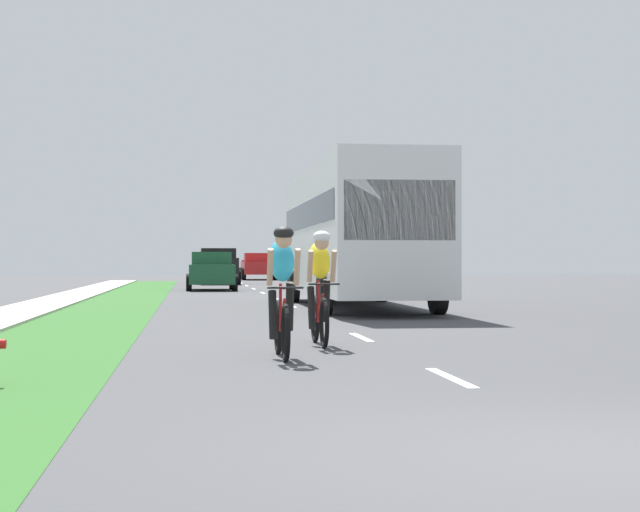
{
  "coord_description": "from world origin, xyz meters",
  "views": [
    {
      "loc": [
        -2.58,
        -5.93,
        1.17
      ],
      "look_at": [
        0.53,
        19.5,
        1.29
      ],
      "focal_mm": 59.23,
      "sensor_mm": 36.0,
      "label": 1
    }
  ],
  "objects_px": {
    "bus_white": "(355,229)",
    "pickup_red": "(259,266)",
    "sedan_dark_green": "(211,271)",
    "cyclist_lead": "(282,291)",
    "suv_black": "(218,265)",
    "cyclist_trailing": "(320,287)"
  },
  "relations": [
    {
      "from": "sedan_dark_green",
      "to": "pickup_red",
      "type": "height_order",
      "value": "pickup_red"
    },
    {
      "from": "sedan_dark_green",
      "to": "bus_white",
      "type": "bearing_deg",
      "value": -78.26
    },
    {
      "from": "cyclist_trailing",
      "to": "bus_white",
      "type": "relative_size",
      "value": 0.15
    },
    {
      "from": "cyclist_lead",
      "to": "bus_white",
      "type": "xyz_separation_m",
      "value": [
        3.02,
        13.7,
        1.17
      ]
    },
    {
      "from": "bus_white",
      "to": "pickup_red",
      "type": "height_order",
      "value": "bus_white"
    },
    {
      "from": "sedan_dark_green",
      "to": "pickup_red",
      "type": "relative_size",
      "value": 0.84
    },
    {
      "from": "pickup_red",
      "to": "cyclist_lead",
      "type": "bearing_deg",
      "value": -93.31
    },
    {
      "from": "suv_black",
      "to": "cyclist_trailing",
      "type": "bearing_deg",
      "value": -89.37
    },
    {
      "from": "bus_white",
      "to": "suv_black",
      "type": "height_order",
      "value": "bus_white"
    },
    {
      "from": "cyclist_trailing",
      "to": "sedan_dark_green",
      "type": "xyz_separation_m",
      "value": [
        -0.98,
        27.84,
        -0.04
      ]
    },
    {
      "from": "sedan_dark_green",
      "to": "pickup_red",
      "type": "bearing_deg",
      "value": 81.69
    },
    {
      "from": "sedan_dark_green",
      "to": "suv_black",
      "type": "bearing_deg",
      "value": 87.14
    },
    {
      "from": "bus_white",
      "to": "sedan_dark_green",
      "type": "bearing_deg",
      "value": 101.74
    },
    {
      "from": "cyclist_trailing",
      "to": "pickup_red",
      "type": "bearing_deg",
      "value": 87.34
    },
    {
      "from": "sedan_dark_green",
      "to": "pickup_red",
      "type": "xyz_separation_m",
      "value": [
        3.33,
        22.84,
        0.06
      ]
    },
    {
      "from": "cyclist_trailing",
      "to": "suv_black",
      "type": "xyz_separation_m",
      "value": [
        -0.43,
        38.8,
        0.14
      ]
    },
    {
      "from": "cyclist_lead",
      "to": "sedan_dark_green",
      "type": "xyz_separation_m",
      "value": [
        -0.3,
        29.68,
        -0.04
      ]
    },
    {
      "from": "cyclist_lead",
      "to": "pickup_red",
      "type": "height_order",
      "value": "pickup_red"
    },
    {
      "from": "cyclist_lead",
      "to": "bus_white",
      "type": "relative_size",
      "value": 0.15
    },
    {
      "from": "cyclist_lead",
      "to": "pickup_red",
      "type": "bearing_deg",
      "value": 86.69
    },
    {
      "from": "cyclist_trailing",
      "to": "sedan_dark_green",
      "type": "bearing_deg",
      "value": 92.01
    },
    {
      "from": "cyclist_lead",
      "to": "suv_black",
      "type": "bearing_deg",
      "value": 89.65
    }
  ]
}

